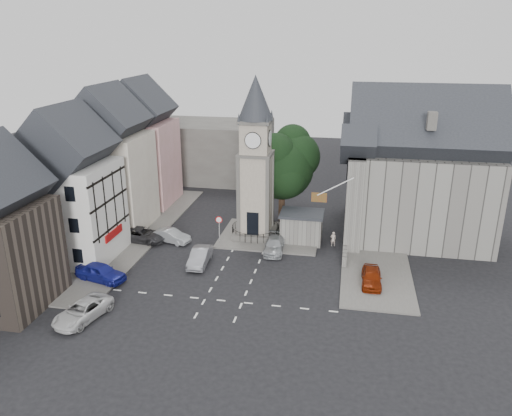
% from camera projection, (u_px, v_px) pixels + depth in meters
% --- Properties ---
extents(ground, '(120.00, 120.00, 0.00)m').
position_uv_depth(ground, '(239.00, 270.00, 44.40)').
color(ground, black).
rests_on(ground, ground).
extents(pavement_west, '(6.00, 30.00, 0.14)m').
position_uv_depth(pavement_west, '(135.00, 234.00, 52.13)').
color(pavement_west, '#595651').
rests_on(pavement_west, ground).
extents(pavement_east, '(6.00, 26.00, 0.14)m').
position_uv_depth(pavement_east, '(374.00, 244.00, 49.66)').
color(pavement_east, '#595651').
rests_on(pavement_east, ground).
extents(central_island, '(10.00, 8.00, 0.16)m').
position_uv_depth(central_island, '(270.00, 236.00, 51.51)').
color(central_island, '#595651').
rests_on(central_island, ground).
extents(road_markings, '(20.00, 8.00, 0.01)m').
position_uv_depth(road_markings, '(224.00, 301.00, 39.31)').
color(road_markings, silver).
rests_on(road_markings, ground).
extents(clock_tower, '(4.86, 4.86, 16.25)m').
position_uv_depth(clock_tower, '(256.00, 160.00, 49.06)').
color(clock_tower, '#4C4944').
rests_on(clock_tower, ground).
extents(stone_shelter, '(4.30, 3.30, 3.08)m').
position_uv_depth(stone_shelter, '(302.00, 227.00, 49.97)').
color(stone_shelter, slate).
rests_on(stone_shelter, ground).
extents(town_tree, '(7.20, 7.20, 10.80)m').
position_uv_depth(town_tree, '(283.00, 160.00, 53.73)').
color(town_tree, black).
rests_on(town_tree, ground).
extents(warning_sign_post, '(0.70, 0.19, 2.85)m').
position_uv_depth(warning_sign_post, '(219.00, 224.00, 49.31)').
color(warning_sign_post, black).
rests_on(warning_sign_post, ground).
extents(terrace_pink, '(8.10, 7.60, 12.80)m').
position_uv_depth(terrace_pink, '(141.00, 150.00, 59.72)').
color(terrace_pink, tan).
rests_on(terrace_pink, ground).
extents(terrace_cream, '(8.10, 7.60, 12.80)m').
position_uv_depth(terrace_cream, '(111.00, 167.00, 52.32)').
color(terrace_cream, beige).
rests_on(terrace_cream, ground).
extents(terrace_tudor, '(8.10, 7.60, 12.00)m').
position_uv_depth(terrace_tudor, '(71.00, 194.00, 45.05)').
color(terrace_tudor, silver).
rests_on(terrace_tudor, ground).
extents(backdrop_west, '(20.00, 10.00, 8.00)m').
position_uv_depth(backdrop_west, '(199.00, 150.00, 71.07)').
color(backdrop_west, '#4C4944').
rests_on(backdrop_west, ground).
extents(east_building, '(14.40, 11.40, 12.60)m').
position_uv_depth(east_building, '(415.00, 178.00, 49.72)').
color(east_building, slate).
rests_on(east_building, ground).
extents(east_boundary_wall, '(0.40, 16.00, 0.90)m').
position_uv_depth(east_boundary_wall, '(346.00, 231.00, 51.88)').
color(east_boundary_wall, slate).
rests_on(east_boundary_wall, ground).
extents(flagpole, '(3.68, 0.10, 2.74)m').
position_uv_depth(flagpole, '(335.00, 187.00, 44.34)').
color(flagpole, white).
rests_on(flagpole, ground).
extents(car_west_blue, '(4.83, 2.86, 1.54)m').
position_uv_depth(car_west_blue, '(101.00, 272.00, 42.26)').
color(car_west_blue, navy).
rests_on(car_west_blue, ground).
extents(car_west_silver, '(4.25, 2.41, 1.33)m').
position_uv_depth(car_west_silver, '(171.00, 236.00, 50.02)').
color(car_west_silver, '#B1B6BA').
rests_on(car_west_silver, ground).
extents(car_west_grey, '(5.31, 2.87, 1.42)m').
position_uv_depth(car_west_grey, '(141.00, 235.00, 50.20)').
color(car_west_grey, '#2E2D30').
rests_on(car_west_grey, ground).
extents(car_island_silver, '(1.74, 4.43, 1.44)m').
position_uv_depth(car_island_silver, '(200.00, 257.00, 45.27)').
color(car_island_silver, '#93959B').
rests_on(car_island_silver, ground).
extents(car_island_east, '(2.05, 4.57, 1.30)m').
position_uv_depth(car_island_east, '(274.00, 245.00, 47.90)').
color(car_island_east, '#A7ABAF').
rests_on(car_island_east, ground).
extents(car_east_red, '(1.64, 4.05, 1.38)m').
position_uv_depth(car_east_red, '(371.00, 277.00, 41.61)').
color(car_east_red, maroon).
rests_on(car_east_red, ground).
extents(van_sw_white, '(3.36, 5.24, 1.34)m').
position_uv_depth(van_sw_white, '(83.00, 311.00, 36.59)').
color(van_sw_white, silver).
rests_on(van_sw_white, ground).
extents(pedestrian, '(0.60, 0.44, 1.50)m').
position_uv_depth(pedestrian, '(333.00, 239.00, 49.07)').
color(pedestrian, beige).
rests_on(pedestrian, ground).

